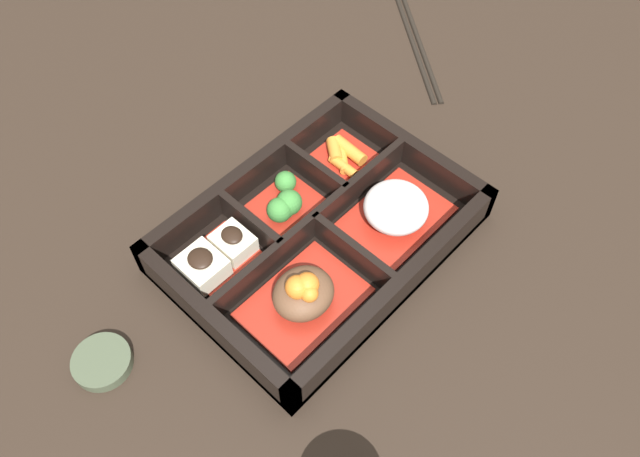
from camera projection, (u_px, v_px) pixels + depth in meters
name	position (u px, v px, depth m)	size (l,w,h in m)	color
ground_plane	(320.00, 242.00, 0.66)	(3.00, 3.00, 0.00)	black
bento_base	(320.00, 239.00, 0.66)	(0.31, 0.22, 0.01)	black
bento_rim	(318.00, 229.00, 0.65)	(0.31, 0.22, 0.04)	black
bowl_rice	(396.00, 210.00, 0.65)	(0.12, 0.08, 0.04)	maroon
bowl_stew	(303.00, 295.00, 0.59)	(0.12, 0.08, 0.05)	maroon
bowl_carrots	(343.00, 158.00, 0.71)	(0.07, 0.07, 0.02)	maroon
bowl_greens	(285.00, 203.00, 0.66)	(0.08, 0.07, 0.03)	maroon
bowl_tofu	(216.00, 257.00, 0.62)	(0.08, 0.07, 0.04)	maroon
chopsticks	(418.00, 45.00, 0.84)	(0.15, 0.19, 0.01)	black
sauce_dish	(102.00, 362.00, 0.58)	(0.06, 0.06, 0.01)	#424C38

